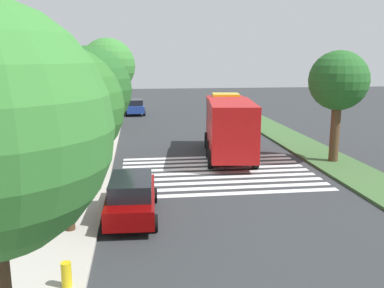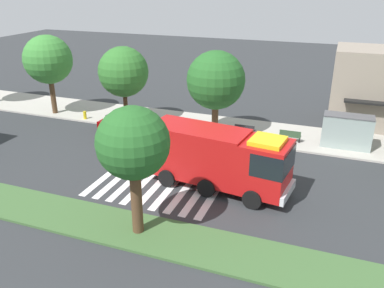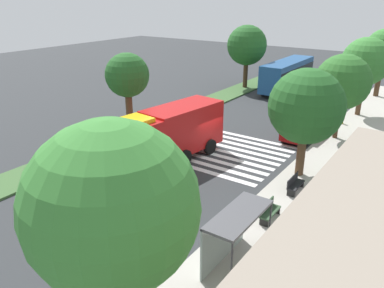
# 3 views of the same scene
# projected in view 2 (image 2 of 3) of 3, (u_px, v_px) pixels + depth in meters

# --- Properties ---
(ground_plane) EXTENTS (120.00, 120.00, 0.00)m
(ground_plane) POSITION_uv_depth(u_px,v_px,m) (186.00, 171.00, 26.30)
(ground_plane) COLOR #2D3033
(sidewalk) EXTENTS (60.00, 5.48, 0.14)m
(sidewalk) POSITION_uv_depth(u_px,v_px,m) (222.00, 128.00, 33.61)
(sidewalk) COLOR #ADA89E
(sidewalk) RESTS_ON ground_plane
(median_strip) EXTENTS (60.00, 3.00, 0.14)m
(median_strip) POSITION_uv_depth(u_px,v_px,m) (134.00, 231.00, 20.00)
(median_strip) COLOR #3D6033
(median_strip) RESTS_ON ground_plane
(crosswalk) EXTENTS (7.65, 10.37, 0.01)m
(crosswalk) POSITION_uv_depth(u_px,v_px,m) (173.00, 169.00, 26.60)
(crosswalk) COLOR silver
(crosswalk) RESTS_ON ground_plane
(fire_truck) EXTENTS (8.92, 3.65, 3.75)m
(fire_truck) POSITION_uv_depth(u_px,v_px,m) (222.00, 157.00, 23.34)
(fire_truck) COLOR #B71414
(fire_truck) RESTS_ON ground_plane
(parked_car_west) EXTENTS (4.80, 2.16, 1.66)m
(parked_car_west) POSITION_uv_depth(u_px,v_px,m) (127.00, 124.00, 32.11)
(parked_car_west) COLOR #720505
(parked_car_west) RESTS_ON ground_plane
(bus_stop_shelter) EXTENTS (3.50, 1.40, 2.46)m
(bus_stop_shelter) POSITION_uv_depth(u_px,v_px,m) (348.00, 126.00, 28.78)
(bus_stop_shelter) COLOR #4C4C51
(bus_stop_shelter) RESTS_ON sidewalk
(bench_near_shelter) EXTENTS (1.60, 0.50, 0.90)m
(bench_near_shelter) POSITION_uv_depth(u_px,v_px,m) (290.00, 136.00, 30.55)
(bench_near_shelter) COLOR #2D472D
(bench_near_shelter) RESTS_ON sidewalk
(bench_west_of_shelter) EXTENTS (1.60, 0.50, 0.90)m
(bench_west_of_shelter) POSITION_uv_depth(u_px,v_px,m) (245.00, 130.00, 31.70)
(bench_west_of_shelter) COLOR black
(bench_west_of_shelter) RESTS_ON sidewalk
(sidewalk_tree_west) EXTENTS (4.29, 4.29, 7.10)m
(sidewalk_tree_west) POSITION_uv_depth(u_px,v_px,m) (48.00, 60.00, 35.23)
(sidewalk_tree_west) COLOR #513823
(sidewalk_tree_west) RESTS_ON sidewalk
(sidewalk_tree_center) EXTENTS (4.17, 4.17, 6.53)m
(sidewalk_tree_center) POSITION_uv_depth(u_px,v_px,m) (123.00, 72.00, 32.99)
(sidewalk_tree_center) COLOR #47301E
(sidewalk_tree_center) RESTS_ON sidewalk
(sidewalk_tree_east) EXTENTS (4.51, 4.51, 6.67)m
(sidewalk_tree_east) POSITION_uv_depth(u_px,v_px,m) (216.00, 80.00, 30.42)
(sidewalk_tree_east) COLOR #513823
(sidewalk_tree_east) RESTS_ON sidewalk
(median_tree_west) EXTENTS (3.43, 3.43, 6.47)m
(median_tree_west) POSITION_uv_depth(u_px,v_px,m) (133.00, 144.00, 18.07)
(median_tree_west) COLOR #513823
(median_tree_west) RESTS_ON median_strip
(fire_hydrant) EXTENTS (0.28, 0.28, 0.70)m
(fire_hydrant) POSITION_uv_depth(u_px,v_px,m) (85.00, 115.00, 35.40)
(fire_hydrant) COLOR gold
(fire_hydrant) RESTS_ON sidewalk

